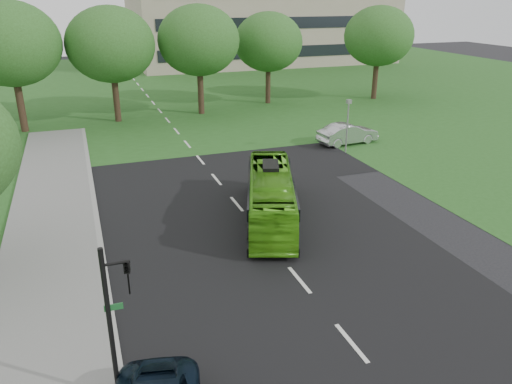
% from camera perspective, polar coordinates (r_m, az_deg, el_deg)
% --- Properties ---
extents(ground, '(160.00, 160.00, 0.00)m').
position_cam_1_polar(ground, '(21.35, 2.74, -7.37)').
color(ground, black).
rests_on(ground, ground).
extents(street_surfaces, '(120.00, 120.00, 0.15)m').
position_cam_1_polar(street_surfaces, '(41.83, -9.78, 7.09)').
color(street_surfaces, black).
rests_on(street_surfaces, ground).
extents(tree_park_a, '(7.57, 7.57, 10.06)m').
position_cam_1_polar(tree_park_a, '(43.70, -26.30, 14.94)').
color(tree_park_a, black).
rests_on(tree_park_a, ground).
extents(tree_park_b, '(7.30, 7.30, 9.57)m').
position_cam_1_polar(tree_park_b, '(44.61, -16.28, 15.87)').
color(tree_park_b, black).
rests_on(tree_park_b, ground).
extents(tree_park_c, '(7.24, 7.24, 9.62)m').
position_cam_1_polar(tree_park_c, '(46.24, -6.57, 16.82)').
color(tree_park_c, black).
rests_on(tree_park_c, ground).
extents(tree_park_d, '(6.68, 6.68, 8.84)m').
position_cam_1_polar(tree_park_d, '(50.76, 1.42, 16.76)').
color(tree_park_d, black).
rests_on(tree_park_d, ground).
extents(tree_park_e, '(7.02, 7.02, 9.35)m').
position_cam_1_polar(tree_park_e, '(54.50, 13.86, 16.91)').
color(tree_park_e, black).
rests_on(tree_park_e, ground).
extents(bus, '(4.87, 8.91, 2.43)m').
position_cam_1_polar(bus, '(24.21, 1.70, -0.51)').
color(bus, '#439914').
rests_on(bus, ground).
extents(sedan, '(4.74, 2.09, 1.51)m').
position_cam_1_polar(sedan, '(37.68, 10.44, 6.58)').
color(sedan, '#B6B7BB').
rests_on(sedan, ground).
extents(traffic_light, '(0.76, 0.22, 4.73)m').
position_cam_1_polar(traffic_light, '(13.53, -15.83, -13.41)').
color(traffic_light, black).
rests_on(traffic_light, ground).
extents(camera_pole, '(0.37, 0.34, 3.73)m').
position_cam_1_polar(camera_pole, '(35.02, 10.44, 8.22)').
color(camera_pole, gray).
rests_on(camera_pole, ground).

